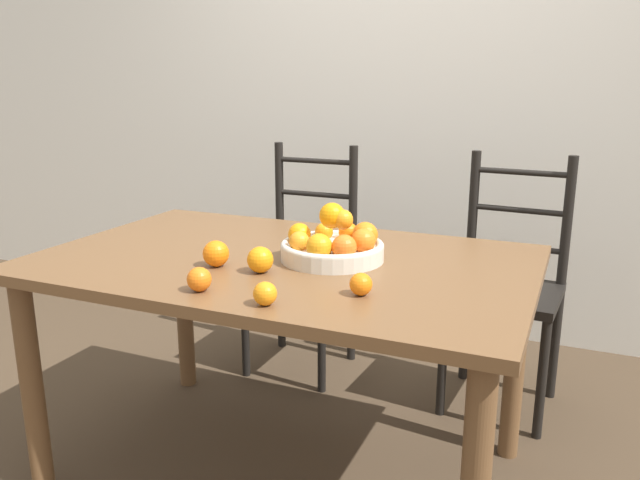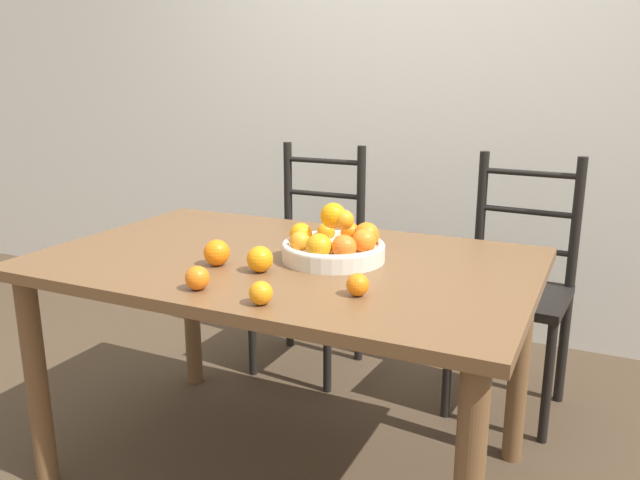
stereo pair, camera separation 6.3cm
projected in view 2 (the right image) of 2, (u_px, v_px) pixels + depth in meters
The scene contains 11 objects.
ground_plane at pixel (288, 470), 2.19m from camera, with size 12.00×12.00×0.00m, color #423323.
wall_back at pixel (426, 85), 3.21m from camera, with size 8.00×0.06×2.60m.
dining_table at pixel (285, 287), 2.02m from camera, with size 1.55×0.98×0.78m.
fruit_bowl at pixel (334, 244), 1.94m from camera, with size 0.32×0.32×0.18m.
orange_loose_0 at pixel (358, 285), 1.63m from camera, with size 0.06×0.06×0.06m.
orange_loose_1 at pixel (197, 278), 1.67m from camera, with size 0.07×0.07×0.07m.
orange_loose_2 at pixel (261, 293), 1.57m from camera, with size 0.06×0.06×0.06m.
orange_loose_3 at pixel (260, 259), 1.83m from camera, with size 0.08×0.08×0.08m.
orange_loose_4 at pixel (217, 253), 1.89m from camera, with size 0.08×0.08×0.08m.
chair_left at pixel (311, 265), 2.89m from camera, with size 0.42×0.40×1.04m.
chair_right at pixel (514, 293), 2.51m from camera, with size 0.45×0.43×1.04m.
Camera 2 is at (0.92, -1.68, 1.33)m, focal length 35.00 mm.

